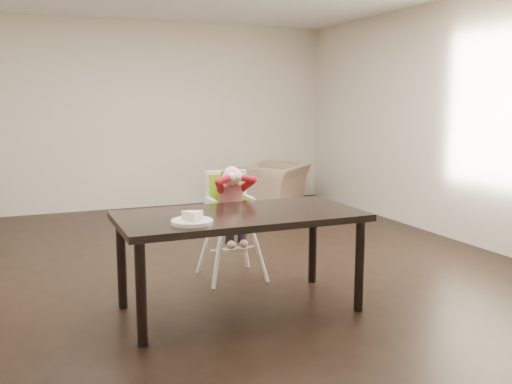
% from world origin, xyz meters
% --- Properties ---
extents(ground, '(7.00, 7.00, 0.00)m').
position_xyz_m(ground, '(0.00, 0.00, 0.00)').
color(ground, black).
rests_on(ground, ground).
extents(room_walls, '(6.02, 7.02, 2.71)m').
position_xyz_m(room_walls, '(0.00, 0.00, 1.86)').
color(room_walls, beige).
rests_on(room_walls, ground).
extents(dining_table, '(1.80, 0.90, 0.75)m').
position_xyz_m(dining_table, '(-0.05, -0.98, 0.67)').
color(dining_table, black).
rests_on(dining_table, ground).
extents(high_chair, '(0.43, 0.43, 1.01)m').
position_xyz_m(high_chair, '(0.16, -0.19, 0.71)').
color(high_chair, white).
rests_on(high_chair, ground).
extents(plate, '(0.38, 0.38, 0.08)m').
position_xyz_m(plate, '(-0.48, -1.20, 0.78)').
color(plate, white).
rests_on(plate, dining_table).
extents(armchair, '(1.14, 1.10, 0.84)m').
position_xyz_m(armchair, '(1.93, 2.80, 0.42)').
color(armchair, '#987C61').
rests_on(armchair, ground).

